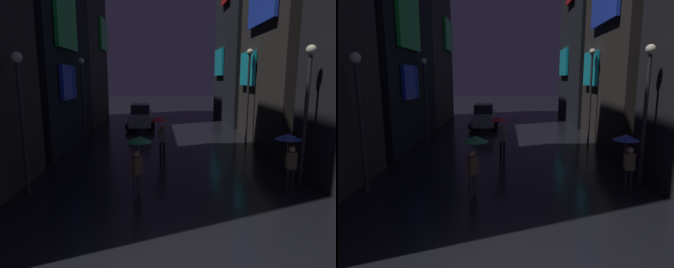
{
  "view_description": "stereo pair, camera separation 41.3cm",
  "coord_description": "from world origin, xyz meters",
  "views": [
    {
      "loc": [
        -0.47,
        -5.0,
        4.07
      ],
      "look_at": [
        0.0,
        8.43,
        1.49
      ],
      "focal_mm": 32.0,
      "sensor_mm": 36.0,
      "label": 1
    },
    {
      "loc": [
        -0.06,
        -5.01,
        4.07
      ],
      "look_at": [
        0.0,
        8.43,
        1.49
      ],
      "focal_mm": 32.0,
      "sensor_mm": 36.0,
      "label": 2
    }
  ],
  "objects": [
    {
      "name": "pedestrian_midstreet_centre_green",
      "position": [
        -1.12,
        4.76,
        1.67
      ],
      "size": [
        0.9,
        0.9,
        2.12
      ],
      "color": "#2D2D38",
      "rests_on": "ground"
    },
    {
      "name": "pedestrian_midstreet_left_blue",
      "position": [
        4.14,
        5.07,
        1.67
      ],
      "size": [
        0.9,
        0.9,
        2.12
      ],
      "color": "black",
      "rests_on": "ground"
    },
    {
      "name": "building_left_mid",
      "position": [
        -7.48,
        13.39,
        6.57
      ],
      "size": [
        4.25,
        8.79,
        13.12
      ],
      "color": "black",
      "rests_on": "ground"
    },
    {
      "name": "building_right_mid",
      "position": [
        7.48,
        12.96,
        6.22
      ],
      "size": [
        4.25,
        7.92,
        12.43
      ],
      "color": "#2D2826",
      "rests_on": "ground"
    },
    {
      "name": "streetlamp_left_near",
      "position": [
        -5.0,
        5.08,
        3.09
      ],
      "size": [
        0.36,
        0.36,
        4.87
      ],
      "color": "#2D2D33",
      "rests_on": "ground"
    },
    {
      "name": "pedestrian_foreground_right_red",
      "position": [
        -0.37,
        9.69,
        1.67
      ],
      "size": [
        0.9,
        0.9,
        2.12
      ],
      "color": "black",
      "rests_on": "ground"
    },
    {
      "name": "streetlamp_right_near",
      "position": [
        5.0,
        5.8,
        3.27
      ],
      "size": [
        0.36,
        0.36,
        5.19
      ],
      "color": "#2D2D33",
      "rests_on": "ground"
    },
    {
      "name": "car_distant",
      "position": [
        -1.82,
        18.81,
        0.93
      ],
      "size": [
        2.26,
        4.15,
        1.92
      ],
      "color": "#99999E",
      "rests_on": "ground"
    },
    {
      "name": "streetlamp_right_far",
      "position": [
        5.0,
        13.03,
        3.54
      ],
      "size": [
        0.36,
        0.36,
        5.68
      ],
      "color": "#2D2D33",
      "rests_on": "ground"
    },
    {
      "name": "building_right_far",
      "position": [
        7.49,
        22.36,
        7.67
      ],
      "size": [
        4.25,
        8.72,
        15.35
      ],
      "color": "black",
      "rests_on": "ground"
    },
    {
      "name": "streetlamp_left_far",
      "position": [
        -5.0,
        13.42,
        3.26
      ],
      "size": [
        0.36,
        0.36,
        5.17
      ],
      "color": "#2D2D33",
      "rests_on": "ground"
    }
  ]
}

